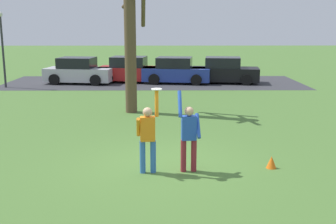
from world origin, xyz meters
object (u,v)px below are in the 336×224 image
Objects in this scene: person_catcher at (148,134)px; parked_car_red at (131,70)px; bare_tree_tall at (131,28)px; field_cone_orange at (271,162)px; person_defender at (189,133)px; frisbee_disc at (157,89)px; parked_car_silver at (79,71)px; parked_car_blue at (176,71)px; lamppost_by_lot at (2,42)px; parked_car_black at (224,71)px.

person_catcher is 0.48× the size of parked_car_red.
bare_tree_tall is (-0.93, 7.24, 2.47)m from person_catcher.
person_catcher is at bearing -174.55° from field_cone_orange.
parked_car_red is 0.62× the size of bare_tree_tall.
person_defender is at bearing -74.83° from bare_tree_tall.
frisbee_disc reaches higher than field_cone_orange.
parked_car_silver is at bearing 114.46° from bare_tree_tall.
lamppost_by_lot reaches higher than parked_car_blue.
parked_car_silver and parked_car_blue have the same top height.
lamppost_by_lot is 18.43m from field_cone_orange.
field_cone_orange is at bearing 0.70° from person_catcher.
frisbee_disc is 16.76m from lamppost_by_lot.
frisbee_disc is 0.06× the size of parked_car_blue.
bare_tree_tall is at bearing -77.17° from parked_car_red.
lamppost_by_lot is at bearing -162.06° from parked_car_blue.
bare_tree_tall is (-1.94, 7.15, 2.47)m from person_defender.
parked_car_blue is at bearing -171.39° from parked_car_black.
parked_car_silver and parked_car_black have the same top height.
bare_tree_tall reaches higher than person_catcher.
bare_tree_tall is (0.79, -9.19, 2.72)m from parked_car_red.
lamppost_by_lot is (-12.89, -1.78, 1.86)m from parked_car_black.
parked_car_silver is at bearing 107.76° from frisbee_disc.
bare_tree_tall is at bearing -57.60° from parked_car_silver.
person_defender is 16.57m from parked_car_red.
parked_car_black is 15.67m from field_cone_orange.
person_catcher is at bearing -82.68° from bare_tree_tall.
person_catcher is 3.26m from field_cone_orange.
frisbee_disc is at bearing 0.00° from person_catcher.
parked_car_black is at bearing 7.86° from lamppost_by_lot.
bare_tree_tall is at bearing 120.42° from field_cone_orange.
person_defender is at bearing -174.22° from field_cone_orange.
person_catcher is at bearing -58.23° from lamppost_by_lot.
parked_car_silver is 3.18m from parked_car_red.
parked_car_silver is 0.62× the size of bare_tree_tall.
frisbee_disc is (0.22, 0.02, 1.11)m from person_catcher.
field_cone_orange is (2.92, 0.28, -1.93)m from frisbee_disc.
person_catcher is at bearing -76.10° from parked_car_red.
person_defender is (1.01, 0.08, -0.00)m from person_catcher.
frisbee_disc reaches higher than parked_car_black.
frisbee_disc reaches higher than parked_car_red.
parked_car_blue is at bearing -95.19° from person_defender.
person_defender is at bearing -0.00° from person_catcher.
lamppost_by_lot is (-9.90, -1.75, 1.86)m from parked_car_blue.
frisbee_disc is 0.06× the size of parked_car_red.
lamppost_by_lot is at bearing -148.58° from parked_car_silver.
parked_car_black is (3.91, 15.91, -1.37)m from frisbee_disc.
parked_car_blue is (2.85, -0.53, 0.00)m from parked_car_red.
person_catcher is 16.72m from lamppost_by_lot.
parked_car_red is at bearing -85.27° from person_defender.
field_cone_orange is (11.91, -13.85, -2.43)m from lamppost_by_lot.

